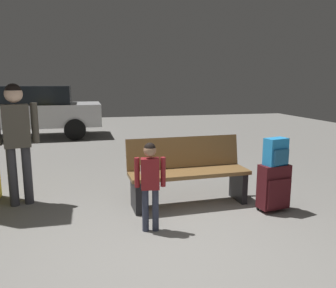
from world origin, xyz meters
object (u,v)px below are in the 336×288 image
Objects in this scene: suitcase at (274,187)px; bench at (188,171)px; backpack_bright at (276,152)px; parked_car_far at (30,110)px; adult at (16,132)px; child at (150,177)px.

bench is at bearing 151.64° from suitcase.
backpack_bright is (0.98, -0.53, 0.33)m from bench.
parked_car_far is (-3.91, 6.87, 0.03)m from backpack_bright.
bench is 1.01× the size of adult.
adult is at bearing 168.19° from bench.
bench is 1.12m from suitcase.
adult is at bearing 162.68° from suitcase.
bench is 6.99m from parked_car_far.
bench is 2.68× the size of suitcase.
parked_car_far is (-2.93, 6.34, 0.36)m from bench.
bench is 1.63× the size of child.
bench is 2.30m from adult.
suitcase is at bearing -28.36° from bench.
suitcase is at bearing -17.32° from adult.
adult reaches higher than backpack_bright.
adult is 0.39× the size of parked_car_far.
bench is 1.00m from child.
suitcase is at bearing 7.31° from child.
bench is 4.76× the size of backpack_bright.
suitcase is 0.15× the size of parked_car_far.
child is at bearing -172.69° from suitcase.
backpack_bright is 0.21× the size of adult.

